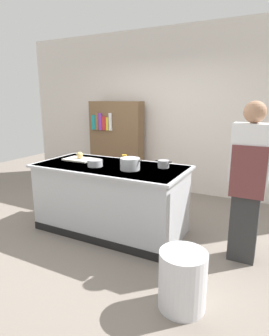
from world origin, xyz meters
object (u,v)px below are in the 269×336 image
Objects in this scene: juice_cup at (124,158)px; person_chef at (248,180)px; onion at (80,155)px; trash_bin at (182,280)px; stock_pot at (130,164)px; mixing_bowl at (95,163)px; sauce_pan at (163,164)px; bookshelf at (116,144)px.

juice_cup is 1.62m from person_chef.
onion is 2.23m from person_chef.
person_chef is (0.36, 1.02, 0.66)m from trash_bin.
stock_pot reaches higher than mixing_bowl.
person_chef is at bearing 5.57° from mixing_bowl.
trash_bin is at bearing -60.97° from sauce_pan.
onion reaches higher than trash_bin.
person_chef is (2.23, -0.05, -0.05)m from onion.
bookshelf is (-0.84, 1.93, -0.09)m from mixing_bowl.
sauce_pan reaches higher than mixing_bowl.
trash_bin is at bearing 166.50° from person_chef.
onion reaches higher than juice_cup.
mixing_bowl is 1.82m from person_chef.
stock_pot is at bearing -55.05° from bookshelf.
juice_cup is 0.06× the size of bookshelf.
stock_pot is at bearing -138.62° from sauce_pan.
onion is at bearing -175.30° from sauce_pan.
stock_pot is 0.43m from sauce_pan.
stock_pot is at bearing 137.49° from trash_bin.
bookshelf is at bearing 124.95° from stock_pot.
person_chef is (1.01, -0.15, -0.03)m from sauce_pan.
sauce_pan is 0.12× the size of bookshelf.
trash_bin is (1.88, -1.08, -0.71)m from onion.
person_chef reaches higher than onion.
sauce_pan is at bearing 86.96° from person_chef.
trash_bin is at bearing -50.48° from bookshelf.
onion reaches higher than sauce_pan.
mixing_bowl is at bearing -174.36° from stock_pot.
trash_bin is at bearing -42.51° from stock_pot.
stock_pot is 0.48m from mixing_bowl.
sauce_pan is 1.08× the size of mixing_bowl.
mixing_bowl is at bearing -28.51° from onion.
mixing_bowl is 0.11× the size of bookshelf.
bookshelf reaches higher than onion.
stock_pot is (0.90, -0.18, 0.01)m from onion.
stock_pot reaches higher than sauce_pan.
person_chef reaches higher than bookshelf.
bookshelf reaches higher than mixing_bowl.
bookshelf is (-0.41, 1.70, -0.11)m from onion.
stock_pot is 0.18× the size of bookshelf.
mixing_bowl is 0.45m from juice_cup.
juice_cup is 1.90m from trash_bin.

